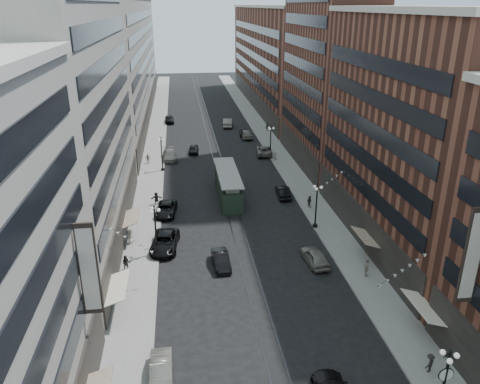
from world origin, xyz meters
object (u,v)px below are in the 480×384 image
car_4 (315,257)px  car_extra_0 (246,134)px  lamppost_sw_far (156,228)px  car_11 (264,150)px  car_10 (283,192)px  pedestrian_6 (148,159)px  lamppost_se_far (316,204)px  car_12 (245,132)px  lamppost_se_near (444,381)px  car_2 (165,242)px  pedestrian_7 (309,201)px  car_7 (166,209)px  lamppost_sw_mid (162,153)px  car_8 (170,155)px  car_9 (169,119)px  car_1 (161,372)px  pedestrian_4 (367,268)px  lamppost_se_mid (271,140)px  car_5 (221,260)px  pedestrian_3 (430,363)px  streetcar (228,185)px  pedestrian_8 (275,156)px  pedestrian_5 (156,198)px  pedestrian_9 (267,127)px  pedestrian_extra_0 (130,237)px  car_14 (227,123)px  pedestrian_2 (126,263)px

car_4 → car_extra_0: (-0.07, 48.94, 0.09)m
lamppost_sw_far → car_11: lamppost_sw_far is taller
lamppost_sw_far → car_10: bearing=39.9°
pedestrian_6 → lamppost_se_far: bearing=134.6°
car_12 → lamppost_se_near: bearing=95.0°
car_2 → pedestrian_7: bearing=31.8°
lamppost_sw_far → car_7: (0.80, 10.19, -2.37)m
lamppost_sw_mid → car_8: size_ratio=0.98×
car_2 → car_9: bearing=96.7°
lamppost_sw_far → car_extra_0: size_ratio=1.08×
car_1 → pedestrian_4: 22.33m
lamppost_se_mid → car_9: size_ratio=1.14×
car_1 → car_extra_0: car_extra_0 is taller
lamppost_se_far → car_5: bearing=-148.7°
lamppost_se_near → car_8: bearing=106.9°
pedestrian_3 → car_8: pedestrian_3 is taller
streetcar → pedestrian_8: bearing=56.3°
pedestrian_5 → streetcar: bearing=5.2°
lamppost_se_mid → pedestrian_9: lamppost_se_mid is taller
lamppost_se_mid → car_2: size_ratio=0.93×
pedestrian_3 → pedestrian_4: size_ratio=0.83×
pedestrian_7 → pedestrian_extra_0: 23.42m
lamppost_se_mid → car_14: 23.35m
lamppost_se_mid → car_11: size_ratio=0.98×
lamppost_sw_mid → pedestrian_8: lamppost_sw_mid is taller
car_1 → car_5: bearing=68.4°
lamppost_se_mid → car_extra_0: bearing=100.5°
pedestrian_5 → car_2: bearing=-89.7°
pedestrian_7 → pedestrian_8: size_ratio=1.01×
pedestrian_extra_0 → pedestrian_9: bearing=-21.3°
car_5 → car_extra_0: car_extra_0 is taller
car_4 → pedestrian_3: pedestrian_3 is taller
pedestrian_3 → car_9: same height
car_2 → car_5: size_ratio=1.35×
streetcar → pedestrian_6: size_ratio=8.00×
car_7 → car_1: bearing=-83.3°
streetcar → car_12: size_ratio=2.53×
car_10 → car_extra_0: (-0.71, 30.96, 0.12)m
car_9 → car_11: (16.80, -26.33, -0.04)m
pedestrian_9 → car_14: bearing=136.6°
car_9 → pedestrian_2: bearing=-96.0°
lamppost_se_near → streetcar: lamppost_se_near is taller
car_12 → pedestrian_extra_0: (-18.98, -43.95, 0.24)m
pedestrian_4 → car_7: 26.12m
pedestrian_7 → pedestrian_extra_0: pedestrian_extra_0 is taller
pedestrian_3 → car_14: car_14 is taller
car_14 → pedestrian_9: bearing=152.5°
lamppost_sw_far → car_8: bearing=88.1°
car_11 → pedestrian_5: size_ratio=3.41×
pedestrian_8 → car_11: bearing=-97.0°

